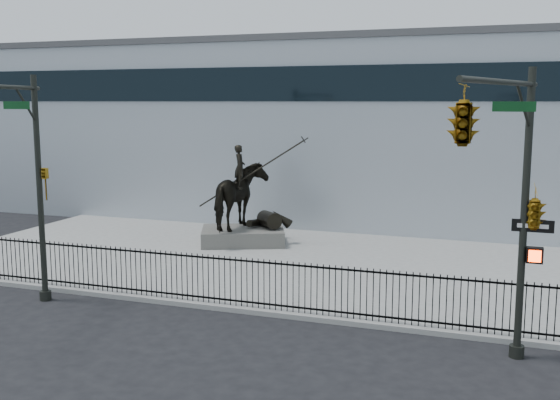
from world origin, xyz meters
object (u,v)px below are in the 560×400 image
(statue_plinth, at_px, (243,236))
(traffic_signal_left, at_px, (27,176))
(traffic_signal_right, at_px, (502,168))
(equestrian_statue, at_px, (244,197))

(statue_plinth, distance_m, traffic_signal_left, 10.90)
(statue_plinth, height_order, traffic_signal_left, traffic_signal_left)
(statue_plinth, xyz_separation_m, traffic_signal_right, (10.53, -11.33, 4.38))
(traffic_signal_left, bearing_deg, statue_plinth, 74.88)
(statue_plinth, distance_m, traffic_signal_right, 16.07)
(equestrian_statue, xyz_separation_m, traffic_signal_right, (10.47, -11.35, 2.69))
(statue_plinth, relative_size, traffic_signal_right, 0.50)
(statue_plinth, bearing_deg, traffic_signal_left, -128.04)
(traffic_signal_left, bearing_deg, traffic_signal_right, -5.96)
(equestrian_statue, height_order, traffic_signal_left, traffic_signal_left)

